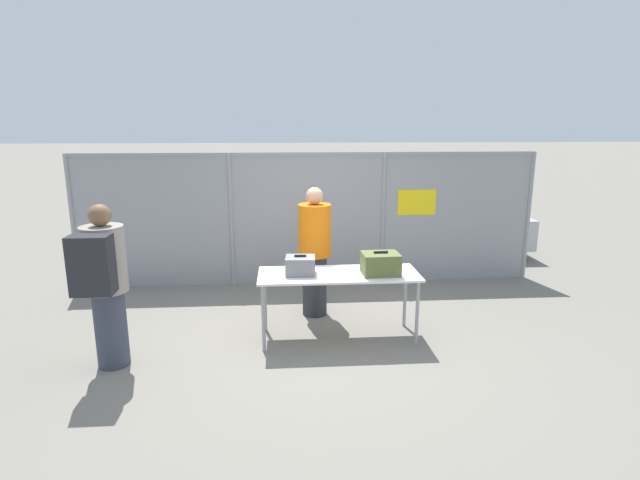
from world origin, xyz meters
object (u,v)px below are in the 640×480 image
security_worker_near (315,250)px  utility_trailer (429,232)px  inspection_table (339,279)px  suitcase_grey (300,266)px  traveler_hooded (104,281)px  suitcase_olive (381,264)px

security_worker_near → utility_trailer: 3.78m
inspection_table → suitcase_grey: (-0.44, -0.00, 0.17)m
traveler_hooded → utility_trailer: (4.57, 4.23, -0.50)m
suitcase_olive → utility_trailer: size_ratio=0.09×
traveler_hooded → utility_trailer: 6.25m
suitcase_olive → traveler_hooded: bearing=-170.4°
suitcase_grey → traveler_hooded: bearing=-164.5°
suitcase_olive → security_worker_near: 1.09m
security_worker_near → utility_trailer: bearing=-113.4°
security_worker_near → suitcase_grey: bearing=90.7°
suitcase_grey → utility_trailer: suitcase_grey is taller
suitcase_grey → security_worker_near: security_worker_near is taller
inspection_table → traveler_hooded: size_ratio=1.08×
inspection_table → security_worker_near: 0.82m
traveler_hooded → inspection_table: bearing=12.1°
inspection_table → security_worker_near: size_ratio=1.09×
inspection_table → traveler_hooded: 2.49m
inspection_table → suitcase_grey: bearing=-179.7°
inspection_table → traveler_hooded: bearing=-167.2°
suitcase_olive → inspection_table: bearing=172.1°
security_worker_near → utility_trailer: size_ratio=0.37×
utility_trailer → suitcase_grey: bearing=-125.2°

